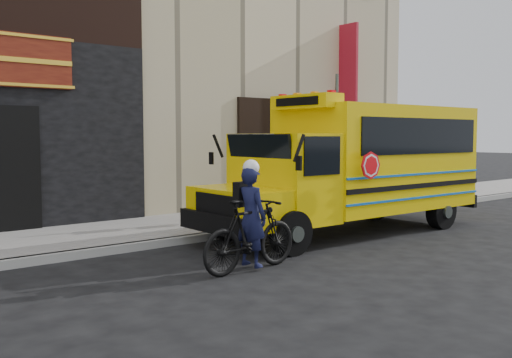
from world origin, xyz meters
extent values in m
plane|color=black|center=(0.00, 0.00, 0.00)|extent=(120.00, 120.00, 0.00)
cube|color=gray|center=(0.00, 2.60, 0.07)|extent=(40.00, 0.20, 0.15)
cube|color=slate|center=(0.00, 4.10, 0.07)|extent=(40.00, 3.00, 0.15)
cube|color=#C1B391|center=(0.00, 10.50, 6.15)|extent=(20.00, 10.00, 12.00)
cube|color=black|center=(-3.20, 5.40, 1.40)|extent=(1.30, 0.10, 2.50)
cube|color=maroon|center=(7.00, 5.15, 4.35)|extent=(0.10, 0.70, 2.40)
cylinder|color=black|center=(0.18, 0.45, 0.40)|extent=(0.80, 0.29, 0.80)
cylinder|color=black|center=(0.21, 2.35, 0.40)|extent=(0.80, 0.29, 0.80)
cylinder|color=black|center=(4.78, 0.38, 0.40)|extent=(0.80, 0.29, 0.80)
cylinder|color=black|center=(4.81, 2.28, 0.40)|extent=(0.80, 0.29, 0.80)
cube|color=#E4BF04|center=(-0.25, 1.40, 0.80)|extent=(1.03, 2.01, 0.70)
cube|color=black|center=(-0.80, 1.41, 0.55)|extent=(0.15, 2.05, 0.35)
cube|color=#E4BF04|center=(0.85, 1.39, 1.30)|extent=(1.23, 2.12, 1.70)
cube|color=black|center=(0.28, 1.39, 1.70)|extent=(0.09, 1.80, 0.90)
cube|color=#E4BF04|center=(3.69, 1.35, 1.62)|extent=(4.53, 2.26, 2.25)
cube|color=black|center=(5.97, 1.31, 0.55)|extent=(0.15, 2.20, 0.30)
cube|color=black|center=(3.78, 0.23, 2.10)|extent=(3.90, 0.09, 0.75)
cube|color=#E4BF04|center=(1.45, 1.38, 2.78)|extent=(0.52, 1.61, 0.28)
cylinder|color=red|center=(1.88, 0.07, 1.55)|extent=(0.52, 0.04, 0.52)
cylinder|color=#3E4641|center=(4.27, 3.13, 1.83)|extent=(0.08, 0.08, 3.67)
cube|color=maroon|center=(4.25, 3.05, 2.98)|extent=(0.11, 0.31, 0.46)
cube|color=white|center=(4.25, 3.05, 2.41)|extent=(0.11, 0.31, 0.40)
imported|color=black|center=(-1.09, 0.01, 0.57)|extent=(1.93, 0.66, 1.14)
imported|color=black|center=(-1.01, 0.09, 0.79)|extent=(0.46, 0.63, 1.58)
camera|label=1|loc=(-6.62, -6.80, 2.12)|focal=40.00mm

